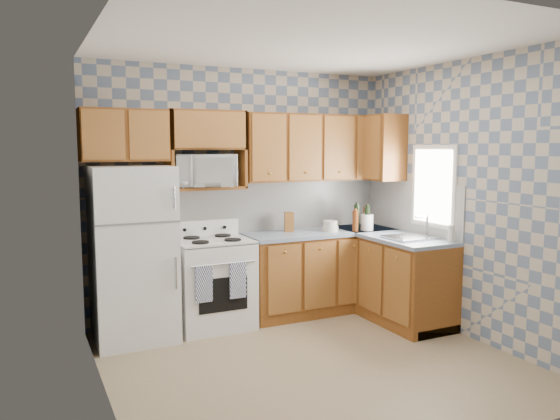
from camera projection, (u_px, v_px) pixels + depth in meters
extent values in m
plane|color=#887055|center=(312.00, 362.00, 4.74)|extent=(3.40, 3.40, 0.00)
cube|color=slate|center=(243.00, 193.00, 6.01)|extent=(3.40, 0.02, 2.70)
cube|color=slate|center=(466.00, 199.00, 5.31)|extent=(0.02, 3.20, 2.70)
cube|color=white|center=(276.00, 205.00, 6.19)|extent=(2.60, 0.02, 0.56)
cube|color=white|center=(411.00, 207.00, 6.04)|extent=(0.02, 1.60, 0.56)
cube|color=white|center=(133.00, 254.00, 5.21)|extent=(0.75, 0.70, 1.68)
cube|color=white|center=(213.00, 284.00, 5.62)|extent=(0.76, 0.65, 0.90)
cube|color=silver|center=(212.00, 241.00, 5.57)|extent=(0.76, 0.65, 0.02)
cube|color=white|center=(204.00, 228.00, 5.81)|extent=(0.76, 0.08, 0.17)
cube|color=navy|center=(204.00, 284.00, 5.22)|extent=(0.17, 0.02, 0.36)
cube|color=navy|center=(238.00, 280.00, 5.37)|extent=(0.17, 0.02, 0.36)
cube|color=#5F3711|center=(320.00, 272.00, 6.20)|extent=(1.75, 0.60, 0.88)
cube|color=#5F3711|center=(388.00, 276.00, 6.00)|extent=(0.60, 1.60, 0.88)
cube|color=slate|center=(321.00, 232.00, 6.15)|extent=(1.77, 0.63, 0.04)
cube|color=slate|center=(389.00, 235.00, 5.95)|extent=(0.63, 1.60, 0.04)
cube|color=#5F3711|center=(316.00, 148.00, 6.16)|extent=(1.75, 0.33, 0.74)
cube|color=#5F3711|center=(124.00, 135.00, 5.24)|extent=(0.82, 0.33, 0.50)
cube|color=#5F3711|center=(377.00, 148.00, 6.30)|extent=(0.33, 0.70, 0.74)
cube|color=#5F3711|center=(206.00, 188.00, 5.65)|extent=(0.80, 0.33, 0.03)
imported|color=white|center=(205.00, 171.00, 5.59)|extent=(0.67, 0.51, 0.34)
cube|color=#B7B7BC|center=(410.00, 238.00, 5.63)|extent=(0.48, 0.40, 0.03)
cube|color=silver|center=(433.00, 186.00, 5.70)|extent=(0.02, 0.66, 0.86)
cylinder|color=black|center=(357.00, 217.00, 6.17)|extent=(0.06, 0.06, 0.29)
cylinder|color=black|center=(367.00, 218.00, 6.16)|extent=(0.06, 0.06, 0.27)
cylinder|color=#632B0F|center=(366.00, 218.00, 6.27)|extent=(0.06, 0.06, 0.25)
cylinder|color=#632B0F|center=(355.00, 221.00, 6.07)|extent=(0.06, 0.06, 0.23)
cube|color=brown|center=(289.00, 222.00, 6.07)|extent=(0.13, 0.13, 0.22)
cylinder|color=white|center=(367.00, 222.00, 6.17)|extent=(0.14, 0.14, 0.18)
cylinder|color=silver|center=(451.00, 233.00, 5.40)|extent=(0.06, 0.06, 0.17)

